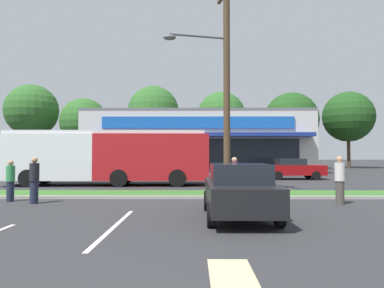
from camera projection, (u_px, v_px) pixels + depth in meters
grass_median at (156, 194)px, 15.60m from camera, size 56.00×2.20×0.12m
curb_lip at (153, 197)px, 14.39m from camera, size 56.00×0.24×0.12m
parking_stripe_2 at (114, 226)px, 8.84m from camera, size 0.12×4.80×0.01m
lot_arrow at (232, 275)px, 5.28m from camera, size 0.70×1.60×0.01m
storefront_building at (197, 143)px, 37.11m from camera, size 22.15×12.22×6.17m
tree_far_left at (32, 111)px, 46.46m from camera, size 7.00×7.00×11.27m
tree_left at (84, 122)px, 45.01m from camera, size 6.14×6.14×9.18m
tree_mid_left at (153, 111)px, 44.04m from camera, size 6.46×6.46×10.59m
tree_mid at (221, 116)px, 47.72m from camera, size 6.64×6.64×10.53m
tree_mid_right at (291, 120)px, 44.82m from camera, size 7.01×7.01×9.90m
tree_right at (348, 117)px, 46.63m from camera, size 6.77×6.77×10.34m
utility_pole at (224, 78)px, 15.46m from camera, size 3.15×2.37×9.83m
city_bus at (108, 156)px, 20.79m from camera, size 12.18×2.92×3.25m
car_0 at (293, 169)px, 25.71m from camera, size 4.40×1.94×1.55m
car_1 at (112, 168)px, 26.24m from camera, size 4.39×1.93×1.50m
car_2 at (239, 190)px, 10.06m from camera, size 1.95×4.31×1.58m
pedestrian_near_bench at (340, 180)px, 12.79m from camera, size 0.36×0.36×1.79m
pedestrian_by_pole at (34, 180)px, 12.99m from camera, size 0.35×0.35×1.75m
pedestrian_mid at (234, 178)px, 14.02m from camera, size 0.35×0.35×1.74m
pedestrian_far at (10, 181)px, 13.57m from camera, size 0.33×0.33×1.63m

